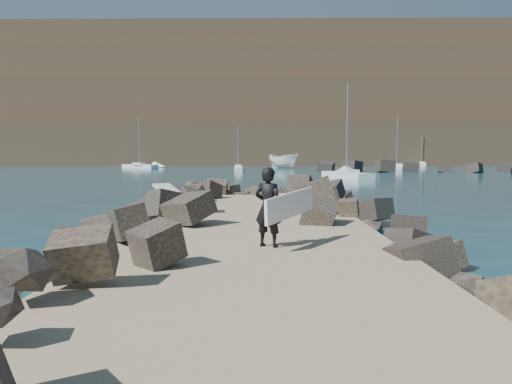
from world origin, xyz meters
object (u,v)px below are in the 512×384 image
at_px(surfboard_resting, 173,198).
at_px(surfer_with_board, 272,207).
at_px(sailboat_e, 140,166).
at_px(boat_imported, 284,161).

bearing_deg(surfboard_resting, surfer_with_board, -94.26).
distance_m(surfboard_resting, sailboat_e, 75.39).
height_order(surfboard_resting, boat_imported, boat_imported).
relative_size(boat_imported, surfer_with_board, 3.81).
relative_size(surfer_with_board, sailboat_e, 0.19).
xyz_separation_m(surfboard_resting, surfer_with_board, (3.17, -6.44, 0.38)).
bearing_deg(boat_imported, sailboat_e, 135.02).
bearing_deg(boat_imported, surfer_with_board, -135.20).
distance_m(boat_imported, sailboat_e, 25.88).
bearing_deg(sailboat_e, surfer_with_board, -74.40).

